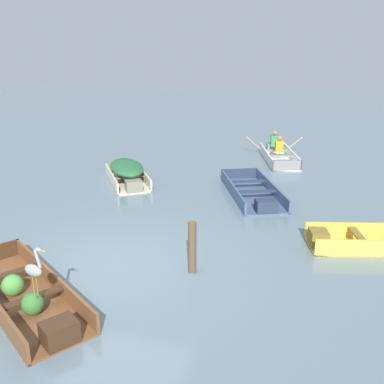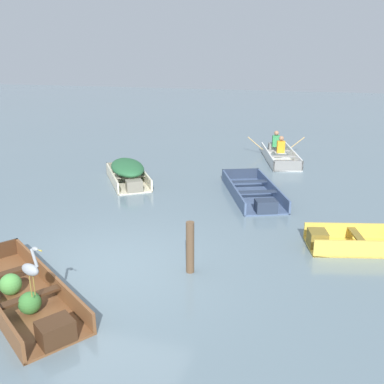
# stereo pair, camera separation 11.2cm
# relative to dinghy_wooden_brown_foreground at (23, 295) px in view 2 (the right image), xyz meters

# --- Properties ---
(ground_plane) EXTENTS (80.00, 80.00, 0.00)m
(ground_plane) POSITION_rel_dinghy_wooden_brown_foreground_xyz_m (0.83, 1.44, -0.14)
(ground_plane) COLOR slate
(dinghy_wooden_brown_foreground) EXTENTS (3.32, 2.71, 0.40)m
(dinghy_wooden_brown_foreground) POSITION_rel_dinghy_wooden_brown_foreground_xyz_m (0.00, 0.00, 0.00)
(dinghy_wooden_brown_foreground) COLOR brown
(dinghy_wooden_brown_foreground) RESTS_ON ground
(skiff_cream_near_moored) EXTENTS (2.24, 2.61, 0.67)m
(skiff_cream_near_moored) POSITION_rel_dinghy_wooden_brown_foreground_xyz_m (-1.22, 6.62, 0.25)
(skiff_cream_near_moored) COLOR beige
(skiff_cream_near_moored) RESTS_ON ground
(skiff_yellow_mid_moored) EXTENTS (2.95, 1.61, 0.36)m
(skiff_yellow_mid_moored) POSITION_rel_dinghy_wooden_brown_foreground_xyz_m (5.55, 3.77, -0.01)
(skiff_yellow_mid_moored) COLOR #E5BC47
(skiff_yellow_mid_moored) RESTS_ON ground
(skiff_slate_blue_far_moored) EXTENTS (2.32, 3.41, 0.35)m
(skiff_slate_blue_far_moored) POSITION_rel_dinghy_wooden_brown_foreground_xyz_m (2.72, 6.34, -0.02)
(skiff_slate_blue_far_moored) COLOR #475B7F
(skiff_slate_blue_far_moored) RESTS_ON ground
(rowboat_white_with_crew) EXTENTS (2.28, 3.28, 0.93)m
(rowboat_white_with_crew) POSITION_rel_dinghy_wooden_brown_foreground_xyz_m (2.95, 11.04, 0.06)
(rowboat_white_with_crew) COLOR white
(rowboat_white_with_crew) RESTS_ON ground
(heron_on_dinghy) EXTENTS (0.46, 0.21, 0.84)m
(heron_on_dinghy) POSITION_rel_dinghy_wooden_brown_foreground_xyz_m (0.50, -0.32, 0.72)
(heron_on_dinghy) COLOR olive
(heron_on_dinghy) RESTS_ON dinghy_wooden_brown_foreground
(mooring_post) EXTENTS (0.15, 0.15, 0.99)m
(mooring_post) POSITION_rel_dinghy_wooden_brown_foreground_xyz_m (2.28, 1.75, 0.35)
(mooring_post) COLOR brown
(mooring_post) RESTS_ON ground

